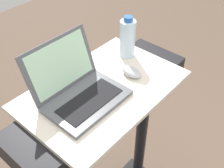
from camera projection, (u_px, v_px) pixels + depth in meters
desk_board at (103, 90)px, 1.20m from camera, size 0.69×0.45×0.02m
laptop at (78, 89)px, 1.12m from camera, size 0.32×0.29×0.22m
computer_mouse at (131, 72)px, 1.25m from camera, size 0.07×0.11×0.03m
water_bottle at (127, 38)px, 1.31m from camera, size 0.07×0.07×0.20m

